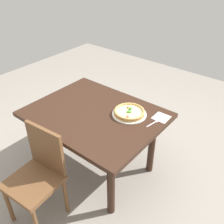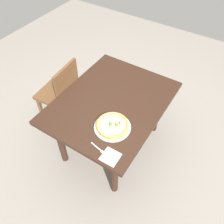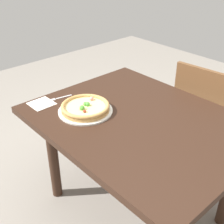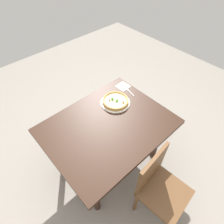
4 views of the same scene
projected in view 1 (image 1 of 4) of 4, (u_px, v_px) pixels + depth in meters
ground_plane at (97, 167)px, 2.82m from camera, size 6.00×6.00×0.00m
dining_table at (95, 121)px, 2.47m from camera, size 1.24×0.98×0.72m
chair_near at (38, 173)px, 2.10m from camera, size 0.43×0.43×0.88m
plate at (129, 114)px, 2.39m from camera, size 0.33×0.33×0.01m
pizza at (129, 112)px, 2.38m from camera, size 0.29×0.29×0.05m
fork at (154, 123)px, 2.28m from camera, size 0.05×0.16×0.00m
napkin at (161, 118)px, 2.35m from camera, size 0.14×0.14×0.00m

